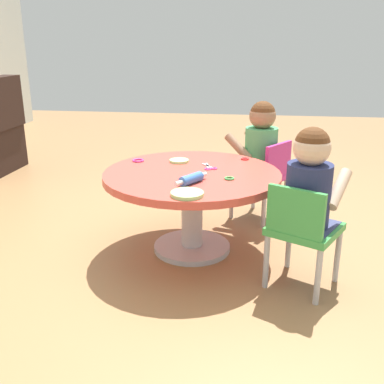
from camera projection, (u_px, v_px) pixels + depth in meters
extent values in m
plane|color=#9E7247|center=(192.00, 249.00, 2.62)|extent=(10.00, 10.00, 0.00)
cylinder|color=silver|center=(192.00, 247.00, 2.62)|extent=(0.44, 0.44, 0.03)
cylinder|color=silver|center=(192.00, 215.00, 2.55)|extent=(0.12, 0.12, 0.43)
cylinder|color=#D84C3F|center=(192.00, 175.00, 2.48)|extent=(0.98, 0.98, 0.04)
cylinder|color=#B7B7BC|center=(337.00, 256.00, 2.24)|extent=(0.03, 0.03, 0.28)
cylinder|color=#B7B7BC|center=(289.00, 243.00, 2.38)|extent=(0.03, 0.03, 0.28)
cylinder|color=#B7B7BC|center=(318.00, 277.00, 2.04)|extent=(0.03, 0.03, 0.28)
cylinder|color=#B7B7BC|center=(266.00, 261.00, 2.18)|extent=(0.03, 0.03, 0.28)
cube|color=green|center=(305.00, 229.00, 2.16)|extent=(0.41, 0.41, 0.04)
cube|color=green|center=(295.00, 212.00, 2.01)|extent=(0.15, 0.25, 0.22)
cube|color=#3F4772|center=(305.00, 228.00, 2.16)|extent=(0.37, 0.36, 0.04)
cylinder|color=navy|center=(308.00, 195.00, 2.10)|extent=(0.21, 0.21, 0.30)
sphere|color=beige|center=(312.00, 147.00, 2.03)|extent=(0.17, 0.17, 0.17)
sphere|color=#593319|center=(312.00, 145.00, 2.02)|extent=(0.16, 0.16, 0.16)
cylinder|color=beige|center=(339.00, 189.00, 2.11)|extent=(0.21, 0.15, 0.17)
cylinder|color=beige|center=(295.00, 181.00, 2.23)|extent=(0.21, 0.15, 0.17)
cylinder|color=#B7B7BC|center=(254.00, 190.00, 3.22)|extent=(0.03, 0.03, 0.28)
cylinder|color=#B7B7BC|center=(231.00, 199.00, 3.04)|extent=(0.03, 0.03, 0.28)
cylinder|color=#B7B7BC|center=(285.00, 198.00, 3.05)|extent=(0.03, 0.03, 0.28)
cylinder|color=#B7B7BC|center=(264.00, 208.00, 2.87)|extent=(0.03, 0.03, 0.28)
cube|color=#CC338C|center=(260.00, 176.00, 3.00)|extent=(0.42, 0.42, 0.04)
cube|color=#CC338C|center=(278.00, 161.00, 2.87)|extent=(0.24, 0.17, 0.22)
cube|color=#3F4772|center=(260.00, 175.00, 2.99)|extent=(0.37, 0.38, 0.04)
cylinder|color=#4CA566|center=(261.00, 151.00, 2.94)|extent=(0.21, 0.21, 0.30)
sphere|color=#997051|center=(263.00, 116.00, 2.87)|extent=(0.17, 0.17, 0.17)
sphere|color=#593319|center=(263.00, 114.00, 2.86)|extent=(0.16, 0.16, 0.16)
cylinder|color=#997051|center=(258.00, 142.00, 3.07)|extent=(0.17, 0.21, 0.17)
cylinder|color=#997051|center=(239.00, 147.00, 2.92)|extent=(0.17, 0.21, 0.17)
cylinder|color=#3F72CC|center=(191.00, 179.00, 2.26)|extent=(0.14, 0.12, 0.05)
cylinder|color=white|center=(179.00, 183.00, 2.20)|extent=(0.05, 0.04, 0.02)
cylinder|color=white|center=(203.00, 175.00, 2.33)|extent=(0.05, 0.04, 0.02)
cube|color=silver|center=(207.00, 166.00, 2.58)|extent=(0.10, 0.08, 0.01)
cube|color=silver|center=(207.00, 166.00, 2.58)|extent=(0.11, 0.04, 0.01)
torus|color=#D83F99|center=(214.00, 168.00, 2.53)|extent=(0.05, 0.05, 0.01)
torus|color=#D83F99|center=(208.00, 169.00, 2.52)|extent=(0.05, 0.05, 0.01)
cylinder|color=#B2E58C|center=(179.00, 161.00, 2.67)|extent=(0.11, 0.11, 0.01)
cylinder|color=#B2E58C|center=(187.00, 194.00, 2.09)|extent=(0.15, 0.15, 0.02)
torus|color=#4CB259|center=(229.00, 178.00, 2.34)|extent=(0.05, 0.05, 0.01)
torus|color=red|center=(245.00, 159.00, 2.72)|extent=(0.05, 0.05, 0.01)
torus|color=#D83FA5|center=(138.00, 160.00, 2.69)|extent=(0.07, 0.07, 0.01)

